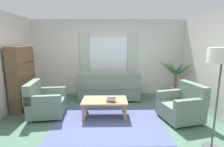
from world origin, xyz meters
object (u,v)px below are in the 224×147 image
at_px(armchair_left, 45,102).
at_px(bookshelf, 24,80).
at_px(couch, 109,89).
at_px(armchair_right, 182,106).
at_px(book_stack_on_table, 111,100).
at_px(coffee_table, 105,102).
at_px(standing_lamp, 222,61).
at_px(potted_plant, 175,79).

xyz_separation_m(armchair_left, bookshelf, (-0.76, 0.56, 0.44)).
bearing_deg(bookshelf, couch, 104.39).
xyz_separation_m(couch, bookshelf, (-2.37, -0.61, 0.43)).
xyz_separation_m(armchair_right, book_stack_on_table, (-1.68, 0.11, 0.11)).
bearing_deg(book_stack_on_table, armchair_left, 174.48).
height_order(coffee_table, book_stack_on_table, book_stack_on_table).
relative_size(armchair_left, coffee_table, 0.84).
bearing_deg(armchair_right, coffee_table, -109.72).
bearing_deg(coffee_table, armchair_left, 177.30).
xyz_separation_m(armchair_left, armchair_right, (3.35, -0.27, 0.00)).
distance_m(bookshelf, standing_lamp, 4.65).
distance_m(couch, coffee_table, 1.25).
bearing_deg(standing_lamp, coffee_table, 145.52).
relative_size(couch, potted_plant, 1.46).
bearing_deg(potted_plant, standing_lamp, -98.12).
bearing_deg(standing_lamp, potted_plant, 81.88).
distance_m(couch, bookshelf, 2.49).
relative_size(coffee_table, book_stack_on_table, 3.42).
distance_m(armchair_right, coffee_table, 1.85).
distance_m(armchair_left, standing_lamp, 3.86).
height_order(book_stack_on_table, standing_lamp, standing_lamp).
height_order(couch, book_stack_on_table, couch).
xyz_separation_m(couch, armchair_right, (1.73, -1.44, -0.01)).
bearing_deg(couch, bookshelf, 14.39).
bearing_deg(armchair_left, armchair_right, -101.19).
distance_m(armchair_right, standing_lamp, 1.62).
height_order(armchair_right, potted_plant, potted_plant).
xyz_separation_m(coffee_table, bookshelf, (-2.26, 0.64, 0.41)).
distance_m(couch, armchair_left, 2.00).
relative_size(armchair_left, book_stack_on_table, 2.89).
relative_size(couch, armchair_right, 1.88).
relative_size(armchair_right, book_stack_on_table, 3.14).
height_order(potted_plant, bookshelf, bookshelf).
xyz_separation_m(couch, standing_lamp, (1.79, -2.55, 1.16)).
bearing_deg(bookshelf, armchair_left, 53.26).
distance_m(couch, book_stack_on_table, 1.34).
distance_m(potted_plant, bookshelf, 4.61).
bearing_deg(coffee_table, standing_lamp, -34.48).
bearing_deg(bookshelf, armchair_right, 78.49).
height_order(book_stack_on_table, bookshelf, bookshelf).
relative_size(coffee_table, standing_lamp, 0.63).
distance_m(coffee_table, book_stack_on_table, 0.21).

